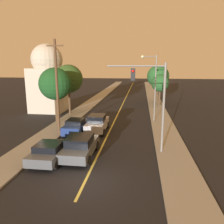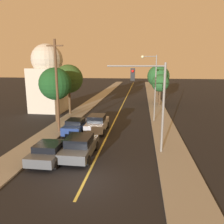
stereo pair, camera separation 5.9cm
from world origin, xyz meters
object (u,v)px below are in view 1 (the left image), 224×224
tree_right_far (158,76)px  domed_building_left (48,78)px  car_near_lane_second (97,123)px  tree_left_near (55,84)px  utility_pole_left (57,85)px  car_outer_lane_front (50,151)px  car_outer_lane_second (76,126)px  tree_right_near (160,83)px  car_near_lane_front (80,146)px  tree_left_far (69,79)px  traffic_signal_mast (152,93)px  streetlamp_right (152,80)px

tree_right_far → domed_building_left: (-16.11, -9.36, 0.08)m
car_near_lane_second → tree_right_far: tree_right_far is taller
tree_left_near → utility_pole_left: bearing=-65.5°
car_outer_lane_front → car_outer_lane_second: size_ratio=1.00×
tree_left_near → tree_right_far: 20.06m
tree_left_near → car_near_lane_second: bearing=-27.0°
tree_right_near → domed_building_left: domed_building_left is taller
car_outer_lane_second → car_near_lane_front: bearing=-70.0°
car_near_lane_second → car_outer_lane_front: bearing=-104.8°
car_outer_lane_front → tree_right_far: 27.51m
car_outer_lane_front → tree_left_far: size_ratio=0.59×
car_near_lane_second → tree_right_far: bearing=68.6°
tree_right_far → car_outer_lane_second: bearing=-115.2°
tree_right_near → tree_right_far: tree_right_far is taller
utility_pole_left → traffic_signal_mast: bearing=-24.3°
tree_left_far → tree_right_far: 16.68m
car_near_lane_front → domed_building_left: 18.14m
car_outer_lane_front → utility_pole_left: bearing=105.6°
streetlamp_right → tree_right_near: size_ratio=1.50×
car_near_lane_front → tree_left_near: size_ratio=0.73×
utility_pole_left → tree_left_near: size_ratio=1.42×
car_near_lane_second → tree_left_far: 9.86m
tree_left_near → tree_right_far: size_ratio=0.96×
car_near_lane_front → tree_left_far: bearing=111.3°
car_outer_lane_front → tree_right_near: (9.25, 22.61, 3.04)m
domed_building_left → car_near_lane_second: bearing=-45.4°
car_near_lane_second → utility_pole_left: utility_pole_left is taller
traffic_signal_mast → domed_building_left: (-14.00, 13.77, 0.18)m
streetlamp_right → tree_left_far: 11.10m
car_near_lane_second → streetlamp_right: (5.53, 4.88, 4.08)m
car_near_lane_second → car_outer_lane_front: size_ratio=1.11×
tree_right_near → tree_right_far: size_ratio=0.78×
car_near_lane_front → domed_building_left: domed_building_left is taller
tree_right_far → tree_left_far: bearing=-138.5°
car_outer_lane_second → tree_left_far: tree_left_far is taller
streetlamp_right → tree_right_far: streetlamp_right is taller
tree_left_far → streetlamp_right: bearing=-12.8°
traffic_signal_mast → tree_left_far: bearing=130.7°
utility_pole_left → tree_right_near: 19.56m
car_near_lane_second → streetlamp_right: bearing=41.4°
car_near_lane_second → tree_right_near: bearing=64.5°
car_near_lane_front → tree_right_far: 25.97m
car_near_lane_front → car_outer_lane_second: car_near_lane_front is taller
streetlamp_right → car_near_lane_second: bearing=-138.6°
tree_right_far → domed_building_left: 18.63m
car_near_lane_front → car_near_lane_second: (0.00, 6.27, 0.06)m
car_outer_lane_second → traffic_signal_mast: (7.00, -3.73, 3.80)m
tree_left_far → domed_building_left: (-3.62, 1.70, -0.05)m
car_outer_lane_second → traffic_signal_mast: size_ratio=0.58×
domed_building_left → streetlamp_right: bearing=-16.0°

